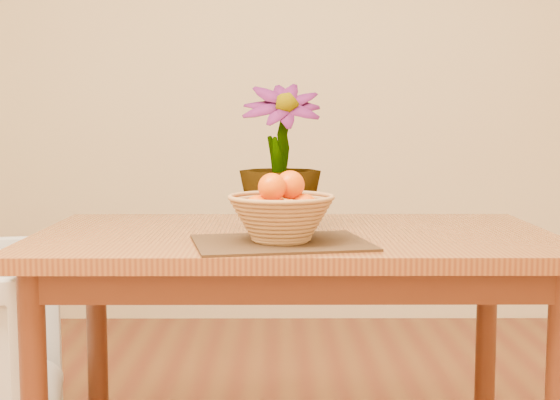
{
  "coord_description": "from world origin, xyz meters",
  "views": [
    {
      "loc": [
        -0.05,
        -1.8,
        1.06
      ],
      "look_at": [
        -0.04,
        0.13,
        0.86
      ],
      "focal_mm": 50.0,
      "sensor_mm": 36.0,
      "label": 1
    }
  ],
  "objects": [
    {
      "name": "wicker_basket",
      "position": [
        -0.04,
        0.1,
        0.81
      ],
      "size": [
        0.26,
        0.26,
        0.11
      ],
      "color": "#AE8248",
      "rests_on": "placemat"
    },
    {
      "name": "potted_plant",
      "position": [
        -0.04,
        0.37,
        0.95
      ],
      "size": [
        0.24,
        0.24,
        0.41
      ],
      "primitive_type": "imported",
      "rotation": [
        0.0,
        0.0,
        0.06
      ],
      "color": "#1F4C15",
      "rests_on": "table"
    },
    {
      "name": "wall_back",
      "position": [
        0.0,
        2.25,
        1.35
      ],
      "size": [
        4.0,
        0.02,
        2.7
      ],
      "primitive_type": "cube",
      "color": "#FDEDC1",
      "rests_on": "floor"
    },
    {
      "name": "orange_pile",
      "position": [
        -0.04,
        0.1,
        0.85
      ],
      "size": [
        0.19,
        0.18,
        0.13
      ],
      "rotation": [
        0.0,
        0.0,
        -0.32
      ],
      "color": "#F36103",
      "rests_on": "wicker_basket"
    },
    {
      "name": "table",
      "position": [
        0.0,
        0.3,
        0.66
      ],
      "size": [
        1.4,
        0.8,
        0.75
      ],
      "color": "brown",
      "rests_on": "floor"
    },
    {
      "name": "placemat",
      "position": [
        -0.04,
        0.1,
        0.75
      ],
      "size": [
        0.47,
        0.39,
        0.01
      ],
      "primitive_type": "cube",
      "rotation": [
        0.0,
        0.0,
        0.19
      ],
      "color": "#332112",
      "rests_on": "table"
    }
  ]
}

